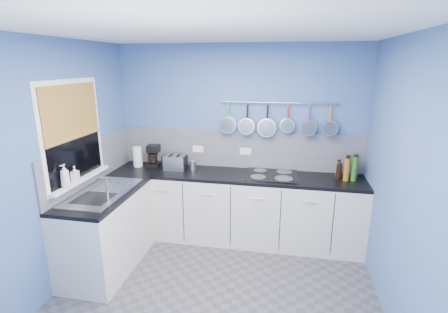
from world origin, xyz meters
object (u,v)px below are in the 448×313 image
(toaster, at_px, (175,163))
(hob, at_px, (271,175))
(soap_bottle_a, at_px, (65,176))
(paper_towel, at_px, (138,157))
(canister, at_px, (193,165))
(soap_bottle_b, at_px, (75,174))
(coffee_maker, at_px, (153,156))

(toaster, relative_size, hob, 0.46)
(hob, bearing_deg, soap_bottle_a, -148.61)
(paper_towel, relative_size, canister, 2.14)
(soap_bottle_a, distance_m, hob, 2.35)
(soap_bottle_b, xyz_separation_m, paper_towel, (0.19, 1.08, -0.10))
(soap_bottle_a, height_order, coffee_maker, soap_bottle_a)
(coffee_maker, relative_size, hob, 0.46)
(coffee_maker, relative_size, canister, 2.32)
(soap_bottle_a, bearing_deg, paper_towel, 81.35)
(canister, bearing_deg, soap_bottle_a, -128.02)
(soap_bottle_b, height_order, toaster, soap_bottle_b)
(soap_bottle_b, distance_m, coffee_maker, 1.19)
(toaster, distance_m, canister, 0.24)
(toaster, relative_size, canister, 2.31)
(coffee_maker, bearing_deg, canister, -9.70)
(soap_bottle_a, distance_m, paper_towel, 1.26)
(canister, bearing_deg, soap_bottle_b, -131.90)
(paper_towel, bearing_deg, canister, -0.71)
(canister, relative_size, hob, 0.20)
(hob, bearing_deg, soap_bottle_b, -152.05)
(paper_towel, distance_m, canister, 0.78)
(soap_bottle_a, distance_m, coffee_maker, 1.35)
(soap_bottle_a, relative_size, coffee_maker, 0.82)
(paper_towel, bearing_deg, toaster, -3.81)
(canister, bearing_deg, coffee_maker, 175.23)
(coffee_maker, height_order, toaster, coffee_maker)
(soap_bottle_a, distance_m, canister, 1.58)
(soap_bottle_a, bearing_deg, hob, 31.39)
(paper_towel, xyz_separation_m, toaster, (0.54, -0.04, -0.04))
(soap_bottle_b, height_order, paper_towel, soap_bottle_b)
(coffee_maker, distance_m, canister, 0.57)
(soap_bottle_a, height_order, toaster, soap_bottle_a)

